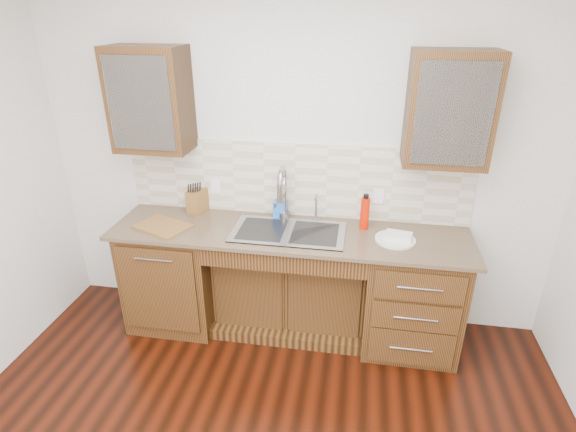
% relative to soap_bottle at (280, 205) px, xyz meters
% --- Properties ---
extents(wall_back, '(4.00, 0.10, 2.70)m').
position_rel_soap_bottle_xyz_m(wall_back, '(0.11, 0.13, 0.34)').
color(wall_back, silver).
rests_on(wall_back, ground).
extents(base_cabinet_left, '(0.70, 0.62, 0.88)m').
position_rel_soap_bottle_xyz_m(base_cabinet_left, '(-0.84, -0.23, -0.57)').
color(base_cabinet_left, '#593014').
rests_on(base_cabinet_left, ground).
extents(base_cabinet_center, '(1.20, 0.44, 0.70)m').
position_rel_soap_bottle_xyz_m(base_cabinet_center, '(0.11, -0.14, -0.66)').
color(base_cabinet_center, '#593014').
rests_on(base_cabinet_center, ground).
extents(base_cabinet_right, '(0.70, 0.62, 0.88)m').
position_rel_soap_bottle_xyz_m(base_cabinet_right, '(1.06, -0.23, -0.57)').
color(base_cabinet_right, '#593014').
rests_on(base_cabinet_right, ground).
extents(countertop, '(2.70, 0.65, 0.03)m').
position_rel_soap_bottle_xyz_m(countertop, '(0.11, -0.24, -0.12)').
color(countertop, '#84705B').
rests_on(countertop, base_cabinet_left).
extents(backsplash, '(2.70, 0.02, 0.59)m').
position_rel_soap_bottle_xyz_m(backsplash, '(0.11, 0.07, 0.19)').
color(backsplash, beige).
rests_on(backsplash, wall_back).
extents(sink, '(0.84, 0.46, 0.19)m').
position_rel_soap_bottle_xyz_m(sink, '(0.11, -0.26, -0.19)').
color(sink, '#9E9EA5').
rests_on(sink, countertop).
extents(faucet, '(0.04, 0.04, 0.40)m').
position_rel_soap_bottle_xyz_m(faucet, '(0.04, -0.03, 0.10)').
color(faucet, '#999993').
rests_on(faucet, countertop).
extents(filter_tap, '(0.02, 0.02, 0.24)m').
position_rel_soap_bottle_xyz_m(filter_tap, '(0.29, -0.02, 0.02)').
color(filter_tap, '#999993').
rests_on(filter_tap, countertop).
extents(upper_cabinet_left, '(0.55, 0.34, 0.75)m').
position_rel_soap_bottle_xyz_m(upper_cabinet_left, '(-0.94, -0.09, 0.81)').
color(upper_cabinet_left, '#593014').
rests_on(upper_cabinet_left, wall_back).
extents(upper_cabinet_right, '(0.55, 0.34, 0.75)m').
position_rel_soap_bottle_xyz_m(upper_cabinet_right, '(1.16, -0.09, 0.81)').
color(upper_cabinet_right, '#593014').
rests_on(upper_cabinet_right, wall_back).
extents(outlet_left, '(0.08, 0.01, 0.12)m').
position_rel_soap_bottle_xyz_m(outlet_left, '(-0.54, 0.06, 0.11)').
color(outlet_left, white).
rests_on(outlet_left, backsplash).
extents(outlet_right, '(0.08, 0.01, 0.12)m').
position_rel_soap_bottle_xyz_m(outlet_right, '(0.76, 0.06, 0.11)').
color(outlet_right, white).
rests_on(outlet_right, backsplash).
extents(soap_bottle, '(0.11, 0.11, 0.21)m').
position_rel_soap_bottle_xyz_m(soap_bottle, '(0.00, 0.00, 0.00)').
color(soap_bottle, blue).
rests_on(soap_bottle, countertop).
extents(water_bottle, '(0.08, 0.08, 0.25)m').
position_rel_soap_bottle_xyz_m(water_bottle, '(0.66, -0.09, 0.02)').
color(water_bottle, red).
rests_on(water_bottle, countertop).
extents(plate, '(0.36, 0.36, 0.02)m').
position_rel_soap_bottle_xyz_m(plate, '(0.89, -0.26, -0.10)').
color(plate, silver).
rests_on(plate, countertop).
extents(dish_towel, '(0.21, 0.17, 0.03)m').
position_rel_soap_bottle_xyz_m(dish_towel, '(0.91, -0.24, -0.07)').
color(dish_towel, silver).
rests_on(dish_towel, plate).
extents(knife_block, '(0.15, 0.19, 0.19)m').
position_rel_soap_bottle_xyz_m(knife_block, '(-0.69, -0.01, -0.01)').
color(knife_block, olive).
rests_on(knife_block, countertop).
extents(cutting_board, '(0.47, 0.40, 0.02)m').
position_rel_soap_bottle_xyz_m(cutting_board, '(-0.85, -0.33, -0.10)').
color(cutting_board, '#A17940').
rests_on(cutting_board, countertop).
extents(cup_left_a, '(0.14, 0.14, 0.09)m').
position_rel_soap_bottle_xyz_m(cup_left_a, '(-1.06, -0.09, 0.75)').
color(cup_left_a, white).
rests_on(cup_left_a, upper_cabinet_left).
extents(cup_left_b, '(0.11, 0.11, 0.09)m').
position_rel_soap_bottle_xyz_m(cup_left_b, '(-0.85, -0.09, 0.75)').
color(cup_left_b, silver).
rests_on(cup_left_b, upper_cabinet_left).
extents(cup_right_a, '(0.15, 0.15, 0.11)m').
position_rel_soap_bottle_xyz_m(cup_right_a, '(1.08, -0.09, 0.76)').
color(cup_right_a, white).
rests_on(cup_right_a, upper_cabinet_right).
extents(cup_right_b, '(0.13, 0.13, 0.10)m').
position_rel_soap_bottle_xyz_m(cup_right_b, '(1.31, -0.09, 0.76)').
color(cup_right_b, white).
rests_on(cup_right_b, upper_cabinet_right).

